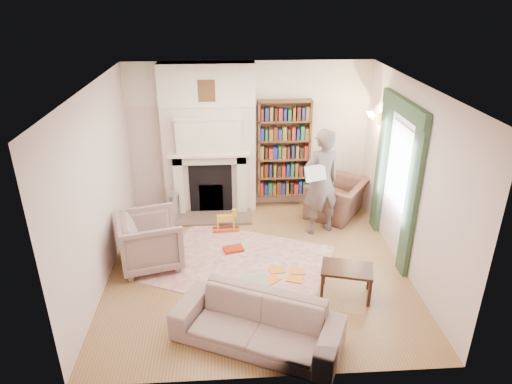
{
  "coord_description": "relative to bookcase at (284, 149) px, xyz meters",
  "views": [
    {
      "loc": [
        -0.41,
        -6.03,
        4.01
      ],
      "look_at": [
        0.0,
        0.25,
        1.15
      ],
      "focal_mm": 32.0,
      "sensor_mm": 36.0,
      "label": 1
    }
  ],
  "objects": [
    {
      "name": "comic_annuals",
      "position": [
        -0.24,
        -2.44,
        -1.16
      ],
      "size": [
        0.7,
        0.49,
        0.02
      ],
      "color": "red",
      "rests_on": "rug"
    },
    {
      "name": "pelmet",
      "position": [
        1.54,
        -1.72,
        1.2
      ],
      "size": [
        0.09,
        1.7,
        0.24
      ],
      "primitive_type": "cube",
      "color": "#2A422A",
      "rests_on": "wall_right"
    },
    {
      "name": "game_box_lid",
      "position": [
        -1.01,
        -1.68,
        -1.14
      ],
      "size": [
        0.36,
        0.29,
        0.05
      ],
      "primitive_type": "cube",
      "rotation": [
        0.0,
        0.0,
        0.26
      ],
      "color": "#A12812",
      "rests_on": "rug"
    },
    {
      "name": "wall_front",
      "position": [
        -0.65,
        -4.37,
        0.22
      ],
      "size": [
        4.5,
        0.0,
        4.5
      ],
      "primitive_type": "plane",
      "rotation": [
        -1.57,
        0.0,
        0.0
      ],
      "color": "beige",
      "rests_on": "floor"
    },
    {
      "name": "wall_sconce",
      "position": [
        1.38,
        -0.62,
        0.72
      ],
      "size": [
        0.2,
        0.24,
        0.24
      ],
      "primitive_type": null,
      "color": "gold",
      "rests_on": "wall_right"
    },
    {
      "name": "wall_left",
      "position": [
        -2.9,
        -2.12,
        0.22
      ],
      "size": [
        0.0,
        4.5,
        4.5
      ],
      "primitive_type": "plane",
      "rotation": [
        1.57,
        0.0,
        1.57
      ],
      "color": "beige",
      "rests_on": "floor"
    },
    {
      "name": "armchair_reading",
      "position": [
        0.97,
        -0.49,
        -0.83
      ],
      "size": [
        1.36,
        1.39,
        0.69
      ],
      "primitive_type": "imported",
      "rotation": [
        0.0,
        0.0,
        4.1
      ],
      "color": "#442924",
      "rests_on": "floor"
    },
    {
      "name": "window",
      "position": [
        1.58,
        -1.72,
        0.27
      ],
      "size": [
        0.02,
        0.9,
        1.3
      ],
      "primitive_type": "cube",
      "color": "silver",
      "rests_on": "wall_right"
    },
    {
      "name": "armchair_left",
      "position": [
        -2.29,
        -1.97,
        -0.75
      ],
      "size": [
        1.13,
        1.11,
        0.84
      ],
      "primitive_type": "imported",
      "rotation": [
        0.0,
        0.0,
        1.83
      ],
      "color": "#A69789",
      "rests_on": "floor"
    },
    {
      "name": "curtain_right",
      "position": [
        1.55,
        -1.02,
        0.02
      ],
      "size": [
        0.07,
        0.32,
        2.4
      ],
      "primitive_type": "cube",
      "color": "#2A422A",
      "rests_on": "floor"
    },
    {
      "name": "bookcase",
      "position": [
        0.0,
        0.0,
        0.0
      ],
      "size": [
        1.0,
        0.24,
        1.85
      ],
      "primitive_type": "cube",
      "color": "brown",
      "rests_on": "floor"
    },
    {
      "name": "wall_back",
      "position": [
        -0.65,
        0.13,
        0.22
      ],
      "size": [
        4.5,
        0.0,
        4.5
      ],
      "primitive_type": "plane",
      "rotation": [
        1.57,
        0.0,
        0.0
      ],
      "color": "beige",
      "rests_on": "floor"
    },
    {
      "name": "board_game",
      "position": [
        -0.72,
        -2.64,
        -1.15
      ],
      "size": [
        0.43,
        0.43,
        0.03
      ],
      "primitive_type": "cube",
      "rotation": [
        0.0,
        0.0,
        0.07
      ],
      "color": "#D9C34C",
      "rests_on": "rug"
    },
    {
      "name": "ceiling",
      "position": [
        -0.65,
        -2.12,
        1.62
      ],
      "size": [
        4.5,
        4.5,
        0.0
      ],
      "primitive_type": "plane",
      "rotation": [
        3.14,
        0.0,
        0.0
      ],
      "color": "white",
      "rests_on": "wall_back"
    },
    {
      "name": "sofa",
      "position": [
        -0.76,
        -3.81,
        -0.88
      ],
      "size": [
        2.18,
        1.57,
        0.59
      ],
      "primitive_type": "imported",
      "rotation": [
        0.0,
        0.0,
        -0.43
      ],
      "color": "#A69689",
      "rests_on": "floor"
    },
    {
      "name": "paraffin_heater",
      "position": [
        -2.09,
        -0.53,
        -0.9
      ],
      "size": [
        0.24,
        0.24,
        0.55
      ],
      "primitive_type": "cylinder",
      "rotation": [
        0.0,
        0.0,
        -0.0
      ],
      "color": "#A5A9AD",
      "rests_on": "floor"
    },
    {
      "name": "curtain_left",
      "position": [
        1.55,
        -2.42,
        0.02
      ],
      "size": [
        0.07,
        0.32,
        2.4
      ],
      "primitive_type": "cube",
      "color": "#2A422A",
      "rests_on": "floor"
    },
    {
      "name": "rocking_horse",
      "position": [
        -1.13,
        -0.99,
        -0.97
      ],
      "size": [
        0.48,
        0.22,
        0.42
      ],
      "primitive_type": null,
      "rotation": [
        0.0,
        0.0,
        0.06
      ],
      "color": "gold",
      "rests_on": "rug"
    },
    {
      "name": "coffee_table",
      "position": [
        0.55,
        -2.94,
        -0.95
      ],
      "size": [
        0.8,
        0.62,
        0.45
      ],
      "primitive_type": null,
      "rotation": [
        0.0,
        0.0,
        -0.27
      ],
      "color": "#321A11",
      "rests_on": "floor"
    },
    {
      "name": "rug",
      "position": [
        -0.89,
        -2.07,
        -1.17
      ],
      "size": [
        3.17,
        2.86,
        0.01
      ],
      "primitive_type": "cube",
      "rotation": [
        0.0,
        0.0,
        -0.41
      ],
      "color": "beige",
      "rests_on": "floor"
    },
    {
      "name": "floor",
      "position": [
        -0.65,
        -2.12,
        -1.18
      ],
      "size": [
        4.5,
        4.5,
        0.0
      ],
      "primitive_type": "plane",
      "color": "brown",
      "rests_on": "ground"
    },
    {
      "name": "wall_right",
      "position": [
        1.6,
        -2.12,
        0.22
      ],
      "size": [
        0.0,
        4.5,
        4.5
      ],
      "primitive_type": "plane",
      "rotation": [
        1.57,
        0.0,
        -1.57
      ],
      "color": "beige",
      "rests_on": "floor"
    },
    {
      "name": "fireplace",
      "position": [
        -1.4,
        -0.07,
        0.21
      ],
      "size": [
        1.7,
        0.58,
        2.8
      ],
      "color": "beige",
      "rests_on": "floor"
    },
    {
      "name": "man_reading",
      "position": [
        0.52,
        -1.09,
        -0.23
      ],
      "size": [
        0.8,
        0.66,
        1.89
      ],
      "primitive_type": "imported",
      "rotation": [
        0.0,
        0.0,
        3.49
      ],
      "color": "#5D504A",
      "rests_on": "floor"
    },
    {
      "name": "newspaper",
      "position": [
        0.37,
        -1.29,
        0.02
      ],
      "size": [
        0.39,
        0.23,
        0.25
      ],
      "primitive_type": "cube",
      "rotation": [
        -0.35,
        0.0,
        0.34
      ],
      "color": "silver",
      "rests_on": "man_reading"
    }
  ]
}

